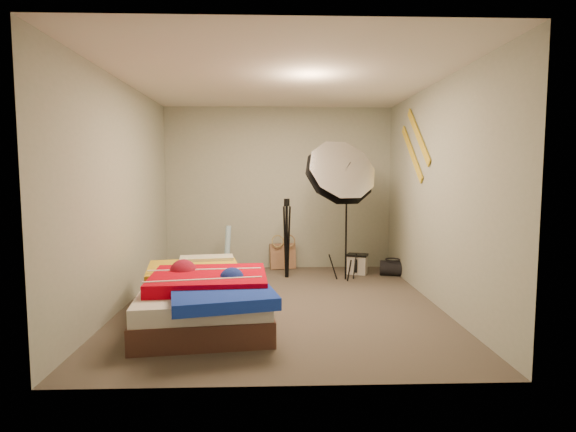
{
  "coord_description": "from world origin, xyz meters",
  "views": [
    {
      "loc": [
        -0.09,
        -5.01,
        1.48
      ],
      "look_at": [
        0.1,
        0.6,
        0.95
      ],
      "focal_mm": 28.0,
      "sensor_mm": 36.0,
      "label": 1
    }
  ],
  "objects_px": {
    "camera_case": "(357,265)",
    "camera_tripod": "(287,232)",
    "wrapping_roll": "(227,250)",
    "duffel_bag": "(392,268)",
    "tote_bag": "(283,256)",
    "bed": "(206,295)",
    "photo_umbrella": "(339,175)"
  },
  "relations": [
    {
      "from": "bed",
      "to": "camera_case",
      "type": "bearing_deg",
      "value": 46.75
    },
    {
      "from": "wrapping_roll",
      "to": "bed",
      "type": "relative_size",
      "value": 0.36
    },
    {
      "from": "photo_umbrella",
      "to": "bed",
      "type": "bearing_deg",
      "value": -135.35
    },
    {
      "from": "tote_bag",
      "to": "duffel_bag",
      "type": "xyz_separation_m",
      "value": [
        1.59,
        -0.53,
        -0.09
      ]
    },
    {
      "from": "duffel_bag",
      "to": "bed",
      "type": "relative_size",
      "value": 0.18
    },
    {
      "from": "duffel_bag",
      "to": "bed",
      "type": "distance_m",
      "value": 3.09
    },
    {
      "from": "duffel_bag",
      "to": "camera_tripod",
      "type": "height_order",
      "value": "camera_tripod"
    },
    {
      "from": "tote_bag",
      "to": "camera_case",
      "type": "distance_m",
      "value": 1.17
    },
    {
      "from": "bed",
      "to": "photo_umbrella",
      "type": "height_order",
      "value": "photo_umbrella"
    },
    {
      "from": "wrapping_roll",
      "to": "camera_tripod",
      "type": "height_order",
      "value": "camera_tripod"
    },
    {
      "from": "camera_case",
      "to": "bed",
      "type": "height_order",
      "value": "bed"
    },
    {
      "from": "wrapping_roll",
      "to": "duffel_bag",
      "type": "xyz_separation_m",
      "value": [
        2.42,
        -0.21,
        -0.25
      ]
    },
    {
      "from": "wrapping_roll",
      "to": "duffel_bag",
      "type": "relative_size",
      "value": 2.01
    },
    {
      "from": "wrapping_roll",
      "to": "camera_case",
      "type": "relative_size",
      "value": 2.62
    },
    {
      "from": "photo_umbrella",
      "to": "tote_bag",
      "type": "bearing_deg",
      "value": 129.25
    },
    {
      "from": "wrapping_roll",
      "to": "tote_bag",
      "type": "bearing_deg",
      "value": 21.06
    },
    {
      "from": "duffel_bag",
      "to": "camera_tripod",
      "type": "relative_size",
      "value": 0.31
    },
    {
      "from": "wrapping_roll",
      "to": "camera_case",
      "type": "distance_m",
      "value": 1.94
    },
    {
      "from": "camera_case",
      "to": "tote_bag",
      "type": "bearing_deg",
      "value": -178.37
    },
    {
      "from": "camera_case",
      "to": "camera_tripod",
      "type": "height_order",
      "value": "camera_tripod"
    },
    {
      "from": "bed",
      "to": "wrapping_roll",
      "type": "bearing_deg",
      "value": 89.89
    },
    {
      "from": "tote_bag",
      "to": "wrapping_roll",
      "type": "height_order",
      "value": "wrapping_roll"
    },
    {
      "from": "duffel_bag",
      "to": "tote_bag",
      "type": "bearing_deg",
      "value": 177.25
    },
    {
      "from": "tote_bag",
      "to": "duffel_bag",
      "type": "distance_m",
      "value": 1.68
    },
    {
      "from": "bed",
      "to": "camera_tripod",
      "type": "xyz_separation_m",
      "value": [
        0.88,
        1.86,
        0.39
      ]
    },
    {
      "from": "camera_case",
      "to": "photo_umbrella",
      "type": "bearing_deg",
      "value": -104.06
    },
    {
      "from": "wrapping_roll",
      "to": "camera_tripod",
      "type": "bearing_deg",
      "value": -17.11
    },
    {
      "from": "tote_bag",
      "to": "camera_tripod",
      "type": "height_order",
      "value": "camera_tripod"
    },
    {
      "from": "camera_case",
      "to": "bed",
      "type": "distance_m",
      "value": 2.82
    },
    {
      "from": "wrapping_roll",
      "to": "photo_umbrella",
      "type": "xyz_separation_m",
      "value": [
        1.57,
        -0.58,
        1.1
      ]
    },
    {
      "from": "camera_case",
      "to": "wrapping_roll",
      "type": "bearing_deg",
      "value": -160.75
    },
    {
      "from": "camera_case",
      "to": "camera_tripod",
      "type": "relative_size",
      "value": 0.24
    }
  ]
}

